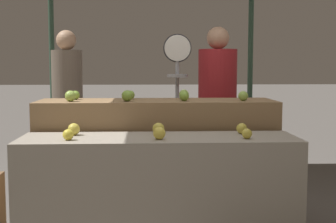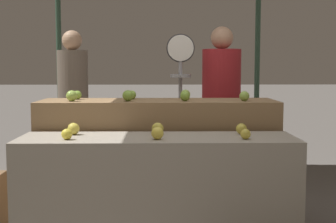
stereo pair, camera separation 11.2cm
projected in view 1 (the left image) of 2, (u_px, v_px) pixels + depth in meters
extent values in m
cylinder|color=#33513D|center=(52.00, 62.00, 6.18)|extent=(0.07, 0.07, 2.79)
cylinder|color=#33513D|center=(250.00, 62.00, 6.31)|extent=(0.07, 0.07, 2.79)
cube|color=gray|center=(159.00, 196.00, 3.34)|extent=(1.95, 0.55, 0.85)
cube|color=olive|center=(157.00, 163.00, 3.92)|extent=(1.95, 0.55, 1.07)
sphere|color=gold|center=(68.00, 135.00, 3.14)|extent=(0.08, 0.08, 0.08)
sphere|color=yellow|center=(159.00, 133.00, 3.18)|extent=(0.09, 0.09, 0.09)
sphere|color=gold|center=(247.00, 134.00, 3.20)|extent=(0.07, 0.07, 0.07)
sphere|color=gold|center=(74.00, 129.00, 3.37)|extent=(0.09, 0.09, 0.09)
sphere|color=gold|center=(159.00, 129.00, 3.40)|extent=(0.09, 0.09, 0.09)
sphere|color=gold|center=(242.00, 128.00, 3.44)|extent=(0.08, 0.08, 0.08)
sphere|color=#8EB247|center=(70.00, 96.00, 3.72)|extent=(0.09, 0.09, 0.09)
sphere|color=#7AA338|center=(127.00, 96.00, 3.74)|extent=(0.09, 0.09, 0.09)
sphere|color=#7AA338|center=(184.00, 96.00, 3.76)|extent=(0.08, 0.08, 0.08)
sphere|color=#8EB247|center=(243.00, 96.00, 3.78)|extent=(0.08, 0.08, 0.08)
sphere|color=#7AA338|center=(75.00, 95.00, 3.93)|extent=(0.08, 0.08, 0.08)
sphere|color=#7AA338|center=(130.00, 95.00, 3.95)|extent=(0.08, 0.08, 0.08)
sphere|color=#8EB247|center=(184.00, 94.00, 3.97)|extent=(0.08, 0.08, 0.08)
cylinder|color=#99999E|center=(177.00, 125.00, 4.58)|extent=(0.04, 0.04, 1.54)
cylinder|color=black|center=(177.00, 48.00, 4.50)|extent=(0.27, 0.01, 0.27)
cylinder|color=silver|center=(177.00, 48.00, 4.49)|extent=(0.25, 0.02, 0.25)
cylinder|color=#99999E|center=(177.00, 68.00, 4.51)|extent=(0.01, 0.01, 0.14)
cylinder|color=#99999E|center=(177.00, 76.00, 4.51)|extent=(0.20, 0.20, 0.03)
cube|color=#2D2D38|center=(217.00, 157.00, 4.86)|extent=(0.33, 0.25, 0.81)
cylinder|color=maroon|center=(218.00, 84.00, 4.78)|extent=(0.48, 0.48, 0.70)
sphere|color=tan|center=(218.00, 38.00, 4.74)|extent=(0.23, 0.23, 0.23)
cube|color=#2D2D38|center=(68.00, 146.00, 5.51)|extent=(0.28, 0.18, 0.82)
cylinder|color=#756656|center=(67.00, 81.00, 5.43)|extent=(0.38, 0.38, 0.71)
sphere|color=tan|center=(66.00, 40.00, 5.38)|extent=(0.23, 0.23, 0.23)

